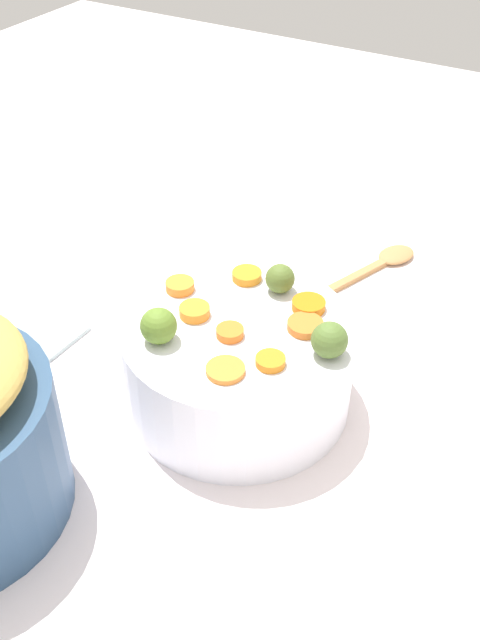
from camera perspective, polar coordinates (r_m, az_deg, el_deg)
tabletop at (r=0.85m, az=-1.14°, el=-7.80°), size 2.40×2.40×0.02m
serving_bowl_carrots at (r=0.82m, az=-0.00°, el=-3.48°), size 0.25×0.25×0.11m
carrot_slice_0 at (r=0.80m, az=-3.51°, el=0.68°), size 0.04×0.04×0.01m
carrot_slice_1 at (r=0.74m, az=2.36°, el=-3.17°), size 0.04×0.04×0.01m
carrot_slice_2 at (r=0.78m, az=5.04°, el=-0.43°), size 0.04×0.04×0.01m
carrot_slice_3 at (r=0.85m, az=0.53°, el=3.44°), size 0.04×0.04×0.01m
carrot_slice_4 at (r=0.84m, az=-4.64°, el=2.64°), size 0.04×0.04×0.01m
carrot_slice_5 at (r=0.73m, az=-1.13°, el=-3.86°), size 0.05×0.05×0.01m
carrot_slice_6 at (r=0.81m, az=5.30°, el=1.15°), size 0.04×0.04×0.01m
carrot_slice_7 at (r=0.77m, az=-1.00°, el=-0.87°), size 0.04×0.04×0.01m
brussels_sprout_0 at (r=0.76m, az=-6.28°, el=-0.45°), size 0.04×0.04×0.04m
brussels_sprout_1 at (r=0.83m, az=3.10°, el=3.20°), size 0.03×0.03×0.03m
brussels_sprout_2 at (r=0.74m, az=6.89°, el=-1.53°), size 0.04×0.04×0.04m
wooden_spoon at (r=1.07m, az=10.17°, el=4.01°), size 0.12×0.25×0.01m
dish_towel at (r=0.99m, az=-17.86°, el=-0.79°), size 0.19×0.14×0.01m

